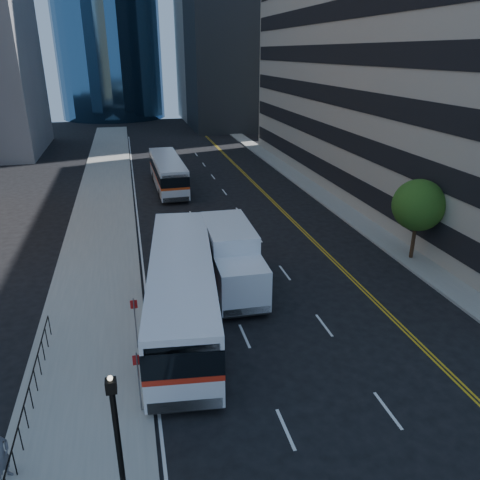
{
  "coord_description": "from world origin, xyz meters",
  "views": [
    {
      "loc": [
        -8.05,
        -16.09,
        12.39
      ],
      "look_at": [
        -2.51,
        7.03,
        2.8
      ],
      "focal_mm": 35.0,
      "sensor_mm": 36.0,
      "label": 1
    }
  ],
  "objects_px": {
    "bus_front": "(182,288)",
    "box_truck": "(232,258)",
    "bus_rear": "(168,172)",
    "lamp_post": "(118,440)",
    "pedestrian": "(1,456)",
    "street_tree": "(418,205)"
  },
  "relations": [
    {
      "from": "bus_rear",
      "to": "box_truck",
      "type": "xyz_separation_m",
      "value": [
        1.53,
        -21.66,
        0.22
      ]
    },
    {
      "from": "bus_rear",
      "to": "bus_front",
      "type": "bearing_deg",
      "value": -95.03
    },
    {
      "from": "lamp_post",
      "to": "bus_front",
      "type": "relative_size",
      "value": 0.34
    },
    {
      "from": "bus_front",
      "to": "box_truck",
      "type": "height_order",
      "value": "box_truck"
    },
    {
      "from": "box_truck",
      "to": "pedestrian",
      "type": "distance_m",
      "value": 14.58
    },
    {
      "from": "street_tree",
      "to": "box_truck",
      "type": "relative_size",
      "value": 0.7
    },
    {
      "from": "street_tree",
      "to": "bus_front",
      "type": "xyz_separation_m",
      "value": [
        -15.11,
        -4.11,
        -1.76
      ]
    },
    {
      "from": "lamp_post",
      "to": "box_truck",
      "type": "height_order",
      "value": "lamp_post"
    },
    {
      "from": "bus_rear",
      "to": "pedestrian",
      "type": "relative_size",
      "value": 6.18
    },
    {
      "from": "box_truck",
      "to": "bus_rear",
      "type": "bearing_deg",
      "value": 95.45
    },
    {
      "from": "lamp_post",
      "to": "box_truck",
      "type": "xyz_separation_m",
      "value": [
        6.0,
        12.88,
        -0.9
      ]
    },
    {
      "from": "street_tree",
      "to": "bus_rear",
      "type": "xyz_separation_m",
      "value": [
        -13.53,
        20.54,
        -2.03
      ]
    },
    {
      "from": "lamp_post",
      "to": "pedestrian",
      "type": "height_order",
      "value": "lamp_post"
    },
    {
      "from": "street_tree",
      "to": "bus_front",
      "type": "bearing_deg",
      "value": -164.8
    },
    {
      "from": "street_tree",
      "to": "lamp_post",
      "type": "bearing_deg",
      "value": -142.13
    },
    {
      "from": "street_tree",
      "to": "bus_rear",
      "type": "distance_m",
      "value": 24.68
    },
    {
      "from": "lamp_post",
      "to": "bus_front",
      "type": "xyz_separation_m",
      "value": [
        2.89,
        9.89,
        -0.84
      ]
    },
    {
      "from": "bus_front",
      "to": "box_truck",
      "type": "bearing_deg",
      "value": 50.33
    },
    {
      "from": "bus_rear",
      "to": "pedestrian",
      "type": "distance_m",
      "value": 33.6
    },
    {
      "from": "bus_rear",
      "to": "lamp_post",
      "type": "bearing_deg",
      "value": -98.74
    },
    {
      "from": "bus_rear",
      "to": "box_truck",
      "type": "height_order",
      "value": "box_truck"
    },
    {
      "from": "bus_front",
      "to": "pedestrian",
      "type": "relative_size",
      "value": 7.32
    }
  ]
}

